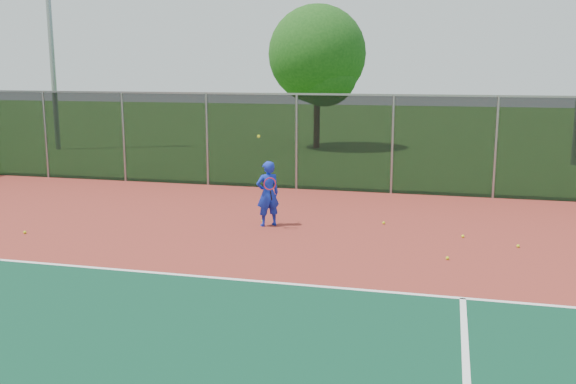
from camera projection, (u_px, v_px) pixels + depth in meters
name	position (u px, v px, depth m)	size (l,w,h in m)	color
ground	(307.00, 366.00, 8.34)	(120.00, 120.00, 0.00)	#285719
court_apron	(334.00, 310.00, 10.24)	(30.00, 20.00, 0.02)	maroon
fence_back	(392.00, 143.00, 19.46)	(30.00, 0.06, 3.03)	black
tennis_player	(268.00, 194.00, 15.54)	(0.69, 0.74, 2.21)	#142BBE
practice_ball_0	(447.00, 258.00, 12.88)	(0.07, 0.07, 0.07)	yellow
practice_ball_2	(463.00, 236.00, 14.56)	(0.07, 0.07, 0.07)	yellow
practice_ball_3	(518.00, 246.00, 13.76)	(0.07, 0.07, 0.07)	yellow
practice_ball_4	(265.00, 200.00, 18.53)	(0.07, 0.07, 0.07)	yellow
practice_ball_5	(25.00, 232.00, 14.91)	(0.07, 0.07, 0.07)	yellow
practice_ball_6	(384.00, 223.00, 15.82)	(0.07, 0.07, 0.07)	yellow
practice_ball_7	(263.00, 221.00, 16.04)	(0.07, 0.07, 0.07)	yellow
tree_back_left	(319.00, 59.00, 30.16)	(4.61, 4.61, 6.78)	#341D13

